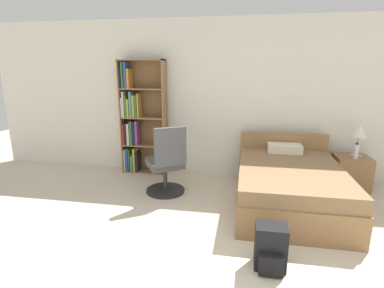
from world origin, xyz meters
The scene contains 8 objects.
wall_back centered at (0.00, 3.23, 1.30)m, with size 9.00×0.06×2.60m.
bookshelf centered at (-1.78, 3.05, 0.94)m, with size 0.77×0.27×1.95m.
bed centered at (0.67, 2.13, 0.29)m, with size 1.34×1.93×0.81m.
office_chair centered at (-1.03, 2.16, 0.45)m, with size 0.69×0.72×1.04m.
nightstand centered at (1.70, 2.89, 0.25)m, with size 0.49×0.46×0.51m.
table_lamp centered at (1.74, 2.91, 0.87)m, with size 0.21×0.21×0.48m.
water_bottle centered at (1.69, 2.78, 0.62)m, with size 0.06×0.06×0.24m.
backpack_black centered at (0.34, 0.70, 0.20)m, with size 0.29×0.29×0.42m.
Camera 1 is at (0.05, -1.82, 1.81)m, focal length 28.00 mm.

